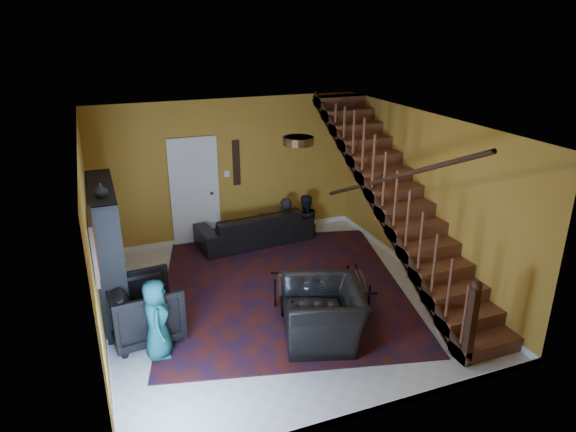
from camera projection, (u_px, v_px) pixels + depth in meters
name	position (u px, v px, depth m)	size (l,w,h in m)	color
floor	(278.00, 300.00, 8.15)	(5.50, 5.50, 0.00)	beige
room	(179.00, 275.00, 8.83)	(5.50, 5.50, 5.50)	#A37824
staircase	(399.00, 201.00, 8.36)	(0.95, 5.02, 3.18)	brown
bookshelf	(109.00, 254.00, 7.51)	(0.35, 1.80, 2.00)	black
door	(195.00, 193.00, 9.91)	(0.82, 0.05, 2.05)	silver
framed_picture	(93.00, 246.00, 5.86)	(0.04, 0.74, 0.74)	maroon
wall_hanging	(236.00, 163.00, 10.01)	(0.14, 0.03, 0.90)	black
ceiling_fixture	(298.00, 141.00, 6.47)	(0.40, 0.40, 0.10)	#3F2814
rug	(283.00, 287.00, 8.52)	(3.86, 4.42, 0.02)	#3F120B
sofa	(254.00, 227.00, 10.15)	(2.24, 0.88, 0.65)	black
armchair_left	(145.00, 309.00, 7.07)	(0.93, 0.95, 0.87)	black
armchair_right	(323.00, 314.00, 7.05)	(1.19, 1.04, 0.77)	black
person_adult_a	(285.00, 228.00, 10.47)	(0.47, 0.31, 1.29)	black
person_adult_b	(304.00, 225.00, 10.61)	(0.63, 0.49, 1.30)	black
person_child	(157.00, 319.00, 6.61)	(0.54, 0.35, 1.11)	#1A6360
coffee_table	(322.00, 294.00, 7.75)	(1.48, 1.14, 0.50)	black
cup_a	(322.00, 274.00, 7.81)	(0.13, 0.13, 0.10)	#999999
cup_b	(306.00, 289.00, 7.37)	(0.10, 0.10, 0.09)	#999999
bowl	(331.00, 279.00, 7.70)	(0.22, 0.22, 0.05)	#999999
vase	(101.00, 190.00, 6.67)	(0.18, 0.18, 0.19)	#999999
popcorn_bucket	(154.00, 349.00, 6.77)	(0.14, 0.14, 0.16)	red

